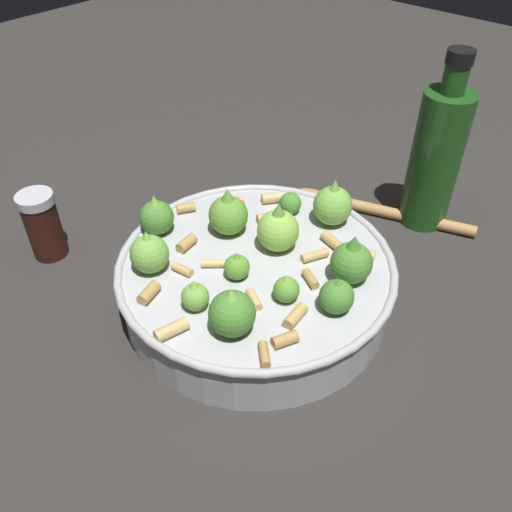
# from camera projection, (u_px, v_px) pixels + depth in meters

# --- Properties ---
(ground_plane) EXTENTS (2.40, 2.40, 0.00)m
(ground_plane) POSITION_uv_depth(u_px,v_px,m) (256.00, 301.00, 0.63)
(ground_plane) COLOR #2D2B28
(cooking_pan) EXTENTS (0.31, 0.31, 0.12)m
(cooking_pan) POSITION_uv_depth(u_px,v_px,m) (256.00, 275.00, 0.60)
(cooking_pan) COLOR #B7B7BC
(cooking_pan) RESTS_ON ground
(pepper_shaker) EXTENTS (0.04, 0.04, 0.09)m
(pepper_shaker) POSITION_uv_depth(u_px,v_px,m) (43.00, 225.00, 0.67)
(pepper_shaker) COLOR #33140F
(pepper_shaker) RESTS_ON ground
(olive_oil_bottle) EXTENTS (0.06, 0.06, 0.24)m
(olive_oil_bottle) POSITION_uv_depth(u_px,v_px,m) (436.00, 157.00, 0.69)
(olive_oil_bottle) COLOR #1E4C19
(olive_oil_bottle) RESTS_ON ground
(wooden_spoon) EXTENTS (0.11, 0.25, 0.02)m
(wooden_spoon) POSITION_uv_depth(u_px,v_px,m) (370.00, 209.00, 0.76)
(wooden_spoon) COLOR #B2844C
(wooden_spoon) RESTS_ON ground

